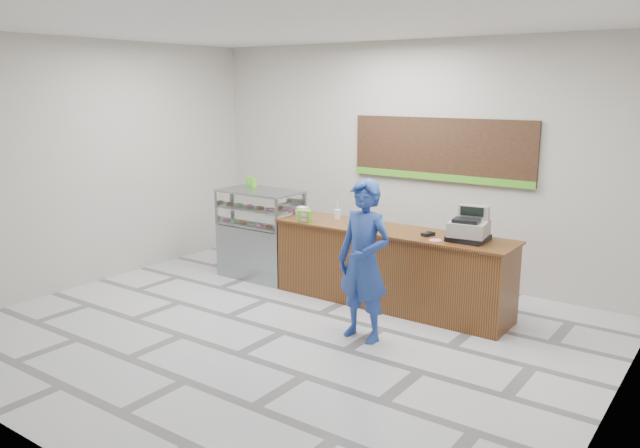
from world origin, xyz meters
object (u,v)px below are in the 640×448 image
Objects in this scene: cash_register at (469,228)px; serving_tray at (364,224)px; customer at (364,261)px; display_case at (261,233)px; sales_counter at (390,268)px.

cash_register is 1.48m from serving_tray.
customer is (0.73, -1.17, -0.12)m from serving_tray.
display_case reaches higher than serving_tray.
display_case is 2.78m from customer.
serving_tray is 1.38m from customer.
sales_counter is 2.23m from display_case.
sales_counter is at bearing 109.49° from customer.
customer reaches higher than display_case.
sales_counter is at bearing 0.01° from display_case.
cash_register reaches higher than display_case.
display_case is at bearing -179.99° from sales_counter.
sales_counter is 2.45× the size of display_case.
sales_counter is 6.40× the size of cash_register.
cash_register is (1.05, 0.03, 0.67)m from sales_counter.
customer is at bearing -130.89° from cash_register.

